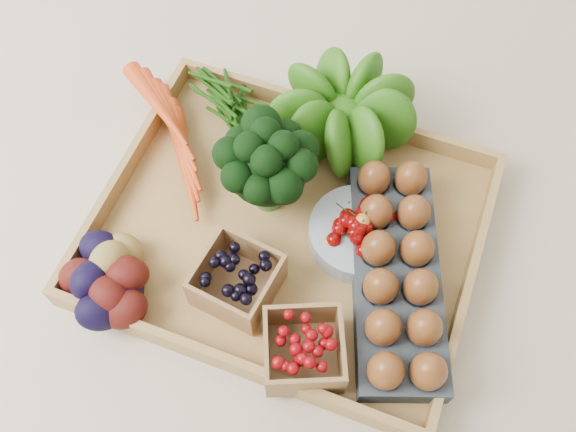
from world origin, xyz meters
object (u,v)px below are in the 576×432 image
(cherry_bowl, at_px, (358,234))
(egg_carton, at_px, (395,277))
(tray, at_px, (288,232))
(broccoli, at_px, (268,179))

(cherry_bowl, relative_size, egg_carton, 0.43)
(tray, xyz_separation_m, cherry_bowl, (0.10, 0.02, 0.03))
(tray, height_order, egg_carton, egg_carton)
(cherry_bowl, xyz_separation_m, egg_carton, (0.07, -0.05, 0.00))
(tray, height_order, cherry_bowl, cherry_bowl)
(egg_carton, bearing_deg, broccoli, 143.35)
(broccoli, distance_m, egg_carton, 0.23)
(tray, distance_m, cherry_bowl, 0.11)
(broccoli, distance_m, cherry_bowl, 0.15)
(broccoli, height_order, egg_carton, broccoli)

